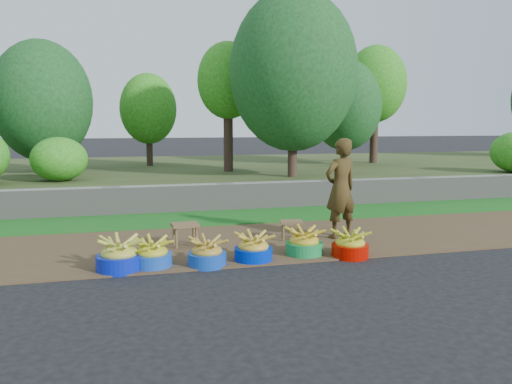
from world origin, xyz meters
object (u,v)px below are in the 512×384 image
object	(u,v)px
basin_a	(119,256)
stool_right	(291,225)
basin_b	(152,254)
stool_left	(185,228)
vendor_woman	(341,188)
basin_c	(207,253)
basin_e	(304,243)
basin_d	(253,249)
basin_f	(350,245)

from	to	relation	value
basin_a	stool_right	bearing A→B (deg)	20.91
basin_b	stool_left	size ratio (longest dim) A/B	1.25
stool_left	basin_b	bearing A→B (deg)	-119.48
stool_left	stool_right	xyz separation A→B (m)	(1.59, 0.00, -0.03)
stool_right	vendor_woman	bearing A→B (deg)	-4.42
basin_c	stool_left	distance (m)	1.03
vendor_woman	basin_e	bearing A→B (deg)	26.97
basin_c	vendor_woman	world-z (taller)	vendor_woman
basin_c	basin_b	bearing A→B (deg)	170.86
basin_b	basin_d	xyz separation A→B (m)	(1.27, -0.04, 0.00)
basin_d	basin_b	bearing A→B (deg)	178.20
basin_c	basin_f	distance (m)	1.90
basin_b	basin_f	xyz separation A→B (m)	(2.56, -0.17, -0.00)
basin_c	vendor_woman	xyz separation A→B (m)	(2.21, 0.96, 0.62)
stool_left	basin_a	bearing A→B (deg)	-133.43
vendor_woman	stool_right	bearing A→B (deg)	-19.77
basin_a	stool_left	size ratio (longest dim) A/B	1.40
stool_left	stool_right	world-z (taller)	stool_left
basin_e	stool_right	bearing A→B (deg)	83.19
basin_e	basin_a	bearing A→B (deg)	-177.51
basin_a	basin_d	bearing A→B (deg)	-0.01
basin_d	basin_e	bearing A→B (deg)	8.12
basin_f	vendor_woman	world-z (taller)	vendor_woman
basin_a	basin_d	size ratio (longest dim) A/B	1.12
basin_e	vendor_woman	xyz separation A→B (m)	(0.87, 0.79, 0.61)
basin_d	basin_f	world-z (taller)	basin_d
basin_b	basin_e	size ratio (longest dim) A/B	0.98
basin_d	basin_e	distance (m)	0.74
basin_e	basin_f	size ratio (longest dim) A/B	1.03
basin_d	basin_e	size ratio (longest dim) A/B	0.98
basin_f	stool_left	world-z (taller)	basin_f
basin_b	vendor_woman	size ratio (longest dim) A/B	0.32
basin_f	stool_left	xyz separation A→B (m)	(-2.05, 1.08, 0.12)
basin_a	basin_f	xyz separation A→B (m)	(2.94, -0.13, -0.02)
basin_f	stool_right	xyz separation A→B (m)	(-0.45, 1.08, 0.09)
stool_left	vendor_woman	bearing A→B (deg)	-1.33
basin_b	basin_c	world-z (taller)	basin_b
basin_c	basin_f	xyz separation A→B (m)	(1.90, -0.07, 0.00)
basin_d	vendor_woman	size ratio (longest dim) A/B	0.32
basin_f	vendor_woman	bearing A→B (deg)	73.19
stool_right	vendor_woman	distance (m)	0.93
stool_right	stool_left	bearing A→B (deg)	-179.84
basin_a	basin_c	size ratio (longest dim) A/B	1.15
basin_d	stool_left	distance (m)	1.22
basin_c	vendor_woman	bearing A→B (deg)	23.49
basin_f	stool_right	size ratio (longest dim) A/B	1.30
basin_b	vendor_woman	bearing A→B (deg)	16.54
basin_e	stool_left	size ratio (longest dim) A/B	1.28
basin_c	basin_e	xyz separation A→B (m)	(1.34, 0.17, 0.01)
basin_b	vendor_woman	world-z (taller)	vendor_woman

